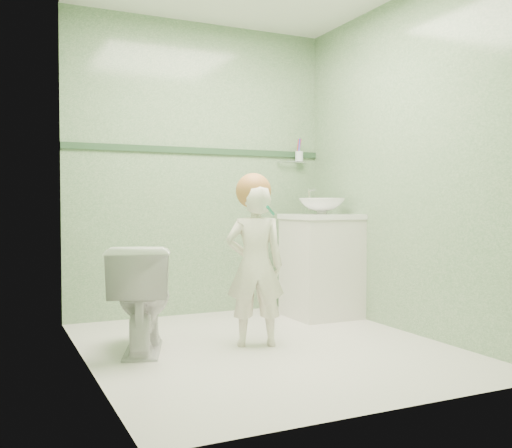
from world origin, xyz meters
TOP-DOWN VIEW (x-y plane):
  - ground at (0.00, 0.00)m, footprint 2.50×2.50m
  - room_shell at (0.00, 0.00)m, footprint 2.50×2.54m
  - trim_stripe at (0.00, 1.24)m, footprint 2.20×0.02m
  - vanity at (0.84, 0.70)m, footprint 0.52×0.50m
  - counter at (0.84, 0.70)m, footprint 0.54×0.52m
  - basin at (0.84, 0.70)m, footprint 0.37×0.37m
  - faucet at (0.84, 0.89)m, footprint 0.03×0.13m
  - cup_holder at (0.89, 1.18)m, footprint 0.26×0.07m
  - toilet at (-0.74, 0.24)m, footprint 0.56×0.74m
  - toddler at (-0.05, 0.06)m, footprint 0.43×0.35m
  - hair_cap at (-0.05, 0.09)m, footprint 0.23×0.23m
  - teal_toothbrush at (-0.02, -0.08)m, footprint 0.11×0.14m

SIDE VIEW (x-z plane):
  - ground at x=0.00m, z-range 0.00..0.00m
  - toilet at x=-0.74m, z-range 0.00..0.66m
  - vanity at x=0.84m, z-range 0.00..0.80m
  - toddler at x=-0.05m, z-range 0.00..1.03m
  - counter at x=0.84m, z-range 0.79..0.83m
  - teal_toothbrush at x=-0.02m, z-range 0.83..0.92m
  - basin at x=0.84m, z-range 0.83..0.96m
  - faucet at x=0.84m, z-range 0.88..1.06m
  - hair_cap at x=-0.05m, z-range 0.88..1.11m
  - room_shell at x=0.00m, z-range 0.00..2.40m
  - cup_holder at x=0.89m, z-range 1.23..1.44m
  - trim_stripe at x=0.00m, z-range 1.33..1.38m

